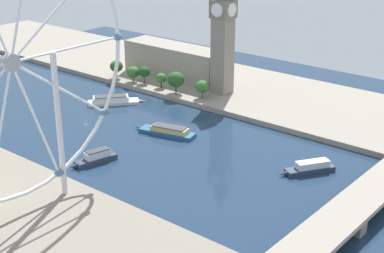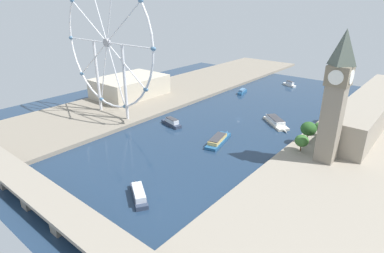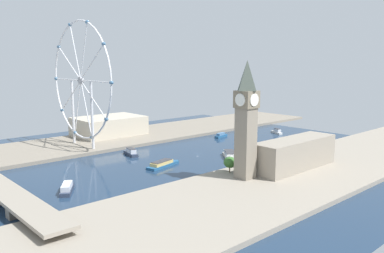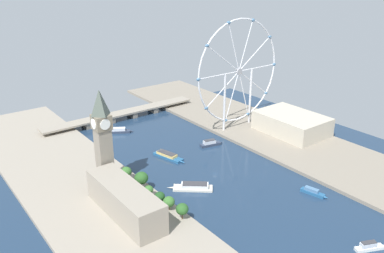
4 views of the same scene
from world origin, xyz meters
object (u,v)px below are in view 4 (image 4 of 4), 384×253
tour_boat_4 (119,131)px  tour_boat_5 (168,156)px  riverside_hall (292,123)px  tour_boat_2 (370,246)px  tour_boat_0 (313,192)px  tour_boat_1 (194,187)px  clock_tower (103,137)px  parliament_block (125,200)px  ferris_wheel (239,72)px  river_bridge (121,114)px  tour_boat_3 (211,143)px

tour_boat_4 → tour_boat_5: bearing=-52.0°
riverside_hall → tour_boat_2: (-107.86, -154.70, -10.44)m
tour_boat_0 → tour_boat_1: 94.18m
clock_tower → tour_boat_2: size_ratio=3.72×
parliament_block → tour_boat_4: 162.19m
ferris_wheel → tour_boat_2: bearing=-110.1°
tour_boat_0 → tour_boat_2: 69.18m
tour_boat_2 → tour_boat_0: bearing=91.9°
river_bridge → tour_boat_0: bearing=-80.6°
riverside_hall → river_bridge: bearing=128.8°
river_bridge → tour_boat_5: 119.11m
parliament_block → riverside_hall: (213.48, 30.24, -1.29)m
tour_boat_1 → tour_boat_2: size_ratio=1.49×
tour_boat_2 → tour_boat_3: bearing=107.9°
riverside_hall → tour_boat_3: bearing=161.0°
tour_boat_4 → river_bridge: bearing=91.4°
ferris_wheel → riverside_hall: ferris_wheel is taller
ferris_wheel → tour_boat_4: (-108.76, 67.47, -61.02)m
tour_boat_2 → parliament_block: bearing=155.0°
river_bridge → tour_boat_3: bearing=-73.9°
tour_boat_2 → tour_boat_3: (21.92, 184.27, 0.22)m
river_bridge → tour_boat_4: river_bridge is taller
tour_boat_4 → tour_boat_5: (7.48, -82.76, -0.27)m
river_bridge → ferris_wheel: bearing=-49.8°
parliament_block → tour_boat_1: size_ratio=2.43×
riverside_hall → clock_tower: bearing=175.4°
ferris_wheel → tour_boat_2: 223.98m
clock_tower → river_bridge: size_ratio=0.42×
ferris_wheel → riverside_hall: size_ratio=1.66×
parliament_block → tour_boat_5: bearing=38.6°
tour_boat_0 → tour_boat_3: 120.57m
ferris_wheel → river_bridge: size_ratio=0.62×
tour_boat_5 → ferris_wheel: bearing=85.0°
clock_tower → tour_boat_0: size_ratio=3.52×
tour_boat_3 → ferris_wheel: bearing=31.8°
tour_boat_0 → river_bridge: bearing=176.7°
tour_boat_3 → tour_boat_4: 102.66m
clock_tower → tour_boat_3: bearing=6.3°
tour_boat_0 → tour_boat_4: bearing=-176.0°
clock_tower → tour_boat_5: clock_tower is taller
parliament_block → tour_boat_2: (105.62, -124.46, -11.73)m
river_bridge → tour_boat_2: river_bridge is taller
riverside_hall → tour_boat_1: riverside_hall is taller
clock_tower → ferris_wheel: ferris_wheel is taller
clock_tower → tour_boat_5: size_ratio=2.15×
tour_boat_1 → tour_boat_2: (43.32, -126.71, 0.08)m
ferris_wheel → tour_boat_4: 141.79m
tour_boat_4 → tour_boat_1: bearing=-60.6°
tour_boat_0 → tour_boat_3: tour_boat_3 is taller
ferris_wheel → tour_boat_0: (-47.26, -138.61, -61.38)m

